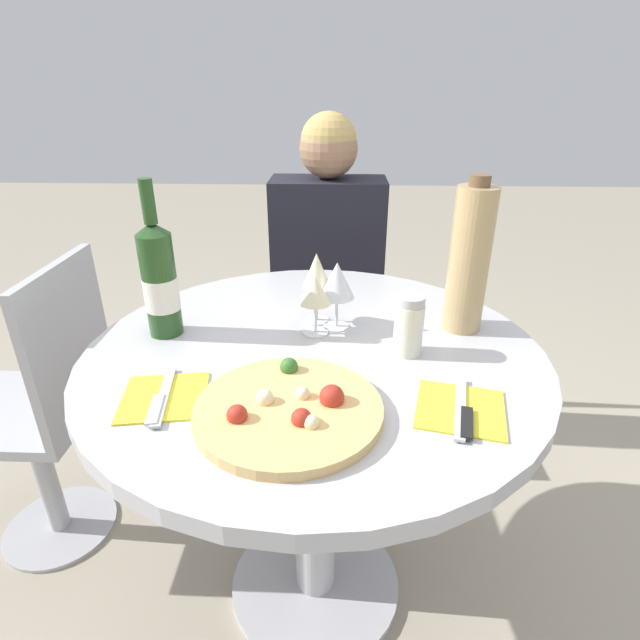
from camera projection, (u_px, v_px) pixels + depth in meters
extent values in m
plane|color=#9E937F|center=(315.00, 585.00, 1.41)|extent=(12.00, 12.00, 0.00)
cylinder|color=#B2B2B7|center=(315.00, 583.00, 1.41)|extent=(0.46, 0.46, 0.02)
cylinder|color=#B2B2B7|center=(315.00, 484.00, 1.25)|extent=(0.11, 0.11, 0.71)
cylinder|color=#B7B7BC|center=(314.00, 355.00, 1.09)|extent=(0.99, 0.99, 0.04)
cylinder|color=#ADADB2|center=(327.00, 414.00, 2.12)|extent=(0.33, 0.33, 0.01)
cylinder|color=#ADADB2|center=(327.00, 372.00, 2.03)|extent=(0.06, 0.06, 0.44)
cube|color=#ADADB2|center=(327.00, 320.00, 1.93)|extent=(0.37, 0.37, 0.03)
cube|color=#ADADB2|center=(329.00, 251.00, 1.99)|extent=(0.37, 0.02, 0.42)
cube|color=black|center=(326.00, 391.00, 1.88)|extent=(0.34, 0.32, 0.47)
cube|color=black|center=(328.00, 252.00, 1.81)|extent=(0.40, 0.20, 0.52)
sphere|color=#997051|center=(329.00, 149.00, 1.66)|extent=(0.20, 0.20, 0.20)
sphere|color=tan|center=(329.00, 141.00, 1.64)|extent=(0.19, 0.19, 0.19)
cylinder|color=#ADADB2|center=(61.00, 526.00, 1.59)|extent=(0.33, 0.33, 0.01)
cylinder|color=#ADADB2|center=(45.00, 475.00, 1.50)|extent=(0.06, 0.06, 0.44)
cube|color=#ADADB2|center=(26.00, 411.00, 1.40)|extent=(0.37, 0.37, 0.03)
cube|color=#ADADB2|center=(69.00, 342.00, 1.30)|extent=(0.02, 0.37, 0.42)
cylinder|color=#DBB26B|center=(288.00, 410.00, 0.86)|extent=(0.33, 0.33, 0.02)
sphere|color=#B22D1E|center=(332.00, 397.00, 0.86)|extent=(0.04, 0.04, 0.04)
sphere|color=beige|center=(302.00, 394.00, 0.87)|extent=(0.03, 0.03, 0.03)
sphere|color=#B22D1E|center=(301.00, 418.00, 0.81)|extent=(0.03, 0.03, 0.03)
sphere|color=#B22D1E|center=(237.00, 415.00, 0.82)|extent=(0.03, 0.03, 0.03)
sphere|color=beige|center=(311.00, 423.00, 0.80)|extent=(0.03, 0.03, 0.03)
sphere|color=#336B28|center=(289.00, 367.00, 0.95)|extent=(0.04, 0.04, 0.04)
sphere|color=beige|center=(265.00, 398.00, 0.86)|extent=(0.03, 0.03, 0.03)
cylinder|color=#23471E|center=(160.00, 286.00, 1.09)|extent=(0.07, 0.07, 0.23)
cone|color=#23471E|center=(152.00, 228.00, 1.04)|extent=(0.07, 0.07, 0.03)
cylinder|color=#23471E|center=(148.00, 201.00, 1.01)|extent=(0.03, 0.03, 0.09)
cylinder|color=silver|center=(162.00, 293.00, 1.10)|extent=(0.08, 0.08, 0.07)
cylinder|color=tan|center=(469.00, 261.00, 1.10)|extent=(0.09, 0.09, 0.32)
cylinder|color=brown|center=(480.00, 180.00, 1.02)|extent=(0.04, 0.04, 0.02)
cylinder|color=silver|center=(408.00, 329.00, 1.03)|extent=(0.06, 0.06, 0.11)
cylinder|color=#B2B2B7|center=(411.00, 301.00, 1.01)|extent=(0.06, 0.06, 0.02)
cylinder|color=silver|center=(317.00, 320.00, 1.20)|extent=(0.06, 0.06, 0.00)
cylinder|color=silver|center=(317.00, 304.00, 1.18)|extent=(0.01, 0.01, 0.08)
cone|color=beige|center=(317.00, 271.00, 1.14)|extent=(0.07, 0.07, 0.08)
cylinder|color=silver|center=(336.00, 326.00, 1.17)|extent=(0.06, 0.06, 0.00)
cylinder|color=silver|center=(337.00, 312.00, 1.15)|extent=(0.01, 0.01, 0.07)
cone|color=silver|center=(337.00, 280.00, 1.12)|extent=(0.08, 0.08, 0.08)
cylinder|color=silver|center=(316.00, 332.00, 1.14)|extent=(0.06, 0.06, 0.00)
cylinder|color=silver|center=(316.00, 317.00, 1.12)|extent=(0.01, 0.01, 0.07)
cone|color=beige|center=(316.00, 290.00, 1.10)|extent=(0.07, 0.07, 0.06)
cube|color=yellow|center=(164.00, 397.00, 0.91)|extent=(0.17, 0.17, 0.00)
cube|color=silver|center=(164.00, 395.00, 0.90)|extent=(0.05, 0.19, 0.00)
cube|color=silver|center=(155.00, 409.00, 0.86)|extent=(0.03, 0.09, 0.00)
cube|color=yellow|center=(460.00, 409.00, 0.87)|extent=(0.18, 0.18, 0.00)
cube|color=silver|center=(461.00, 407.00, 0.87)|extent=(0.06, 0.19, 0.00)
cube|color=black|center=(467.00, 422.00, 0.83)|extent=(0.04, 0.09, 0.00)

